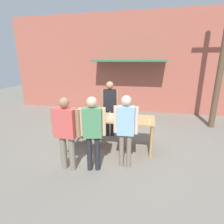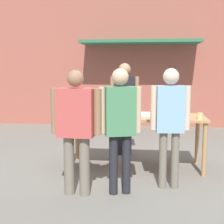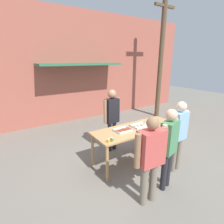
{
  "view_description": "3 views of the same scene",
  "coord_description": "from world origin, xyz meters",
  "px_view_note": "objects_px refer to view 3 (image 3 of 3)",
  "views": [
    {
      "loc": [
        0.98,
        -4.47,
        2.4
      ],
      "look_at": [
        0.0,
        0.0,
        1.06
      ],
      "focal_mm": 28.0,
      "sensor_mm": 36.0,
      "label": 1
    },
    {
      "loc": [
        0.14,
        -5.22,
        1.71
      ],
      "look_at": [
        -0.41,
        0.04,
        0.96
      ],
      "focal_mm": 50.0,
      "sensor_mm": 36.0,
      "label": 2
    },
    {
      "loc": [
        -2.77,
        -3.14,
        2.57
      ],
      "look_at": [
        -0.24,
        0.79,
        1.17
      ],
      "focal_mm": 28.0,
      "sensor_mm": 36.0,
      "label": 3
    }
  ],
  "objects_px": {
    "person_customer_waiting_in_line": "(169,143)",
    "utility_pole": "(161,56)",
    "person_customer_with_cup": "(179,130)",
    "food_tray_sausages": "(123,130)",
    "food_tray_buns": "(140,125)",
    "condiment_jar_ketchup": "(112,139)",
    "beer_cup": "(172,122)",
    "condiment_jar_mustard": "(109,141)",
    "person_server_behind_table": "(112,115)",
    "person_customer_holding_hotdog": "(151,155)"
  },
  "relations": [
    {
      "from": "person_server_behind_table",
      "to": "utility_pole",
      "type": "height_order",
      "value": "utility_pole"
    },
    {
      "from": "food_tray_buns",
      "to": "beer_cup",
      "type": "xyz_separation_m",
      "value": [
        0.87,
        -0.33,
        0.03
      ]
    },
    {
      "from": "person_customer_with_cup",
      "to": "food_tray_sausages",
      "type": "bearing_deg",
      "value": -48.35
    },
    {
      "from": "food_tray_sausages",
      "to": "person_server_behind_table",
      "type": "height_order",
      "value": "person_server_behind_table"
    },
    {
      "from": "person_customer_holding_hotdog",
      "to": "food_tray_buns",
      "type": "bearing_deg",
      "value": -121.25
    },
    {
      "from": "food_tray_buns",
      "to": "person_server_behind_table",
      "type": "relative_size",
      "value": 0.26
    },
    {
      "from": "condiment_jar_mustard",
      "to": "condiment_jar_ketchup",
      "type": "bearing_deg",
      "value": 8.26
    },
    {
      "from": "food_tray_sausages",
      "to": "person_customer_with_cup",
      "type": "xyz_separation_m",
      "value": [
        0.91,
        -0.91,
        0.11
      ]
    },
    {
      "from": "condiment_jar_mustard",
      "to": "condiment_jar_ketchup",
      "type": "height_order",
      "value": "same"
    },
    {
      "from": "condiment_jar_mustard",
      "to": "person_server_behind_table",
      "type": "distance_m",
      "value": 1.35
    },
    {
      "from": "food_tray_sausages",
      "to": "condiment_jar_mustard",
      "type": "distance_m",
      "value": 0.71
    },
    {
      "from": "beer_cup",
      "to": "person_customer_holding_hotdog",
      "type": "distance_m",
      "value": 2.0
    },
    {
      "from": "condiment_jar_ketchup",
      "to": "utility_pole",
      "type": "bearing_deg",
      "value": 32.11
    },
    {
      "from": "beer_cup",
      "to": "person_customer_waiting_in_line",
      "type": "bearing_deg",
      "value": -144.09
    },
    {
      "from": "condiment_jar_ketchup",
      "to": "condiment_jar_mustard",
      "type": "bearing_deg",
      "value": -171.74
    },
    {
      "from": "condiment_jar_ketchup",
      "to": "utility_pole",
      "type": "height_order",
      "value": "utility_pole"
    },
    {
      "from": "food_tray_sausages",
      "to": "condiment_jar_ketchup",
      "type": "relative_size",
      "value": 5.43
    },
    {
      "from": "person_server_behind_table",
      "to": "person_customer_holding_hotdog",
      "type": "relative_size",
      "value": 1.07
    },
    {
      "from": "food_tray_sausages",
      "to": "person_customer_holding_hotdog",
      "type": "relative_size",
      "value": 0.25
    },
    {
      "from": "food_tray_sausages",
      "to": "condiment_jar_mustard",
      "type": "xyz_separation_m",
      "value": [
        -0.62,
        -0.34,
        0.02
      ]
    },
    {
      "from": "food_tray_buns",
      "to": "utility_pole",
      "type": "distance_m",
      "value": 4.33
    },
    {
      "from": "beer_cup",
      "to": "utility_pole",
      "type": "xyz_separation_m",
      "value": [
        2.3,
        2.67,
        1.77
      ]
    },
    {
      "from": "person_customer_with_cup",
      "to": "utility_pole",
      "type": "relative_size",
      "value": 0.32
    },
    {
      "from": "utility_pole",
      "to": "person_server_behind_table",
      "type": "bearing_deg",
      "value": -155.86
    },
    {
      "from": "person_customer_waiting_in_line",
      "to": "utility_pole",
      "type": "xyz_separation_m",
      "value": [
        3.49,
        3.53,
        1.71
      ]
    },
    {
      "from": "food_tray_sausages",
      "to": "person_customer_waiting_in_line",
      "type": "xyz_separation_m",
      "value": [
        0.23,
        -1.19,
        0.1
      ]
    },
    {
      "from": "food_tray_sausages",
      "to": "condiment_jar_ketchup",
      "type": "height_order",
      "value": "condiment_jar_ketchup"
    },
    {
      "from": "person_customer_waiting_in_line",
      "to": "beer_cup",
      "type": "bearing_deg",
      "value": -159.39
    },
    {
      "from": "condiment_jar_mustard",
      "to": "person_server_behind_table",
      "type": "height_order",
      "value": "person_server_behind_table"
    },
    {
      "from": "person_customer_with_cup",
      "to": "utility_pole",
      "type": "bearing_deg",
      "value": -133.97
    },
    {
      "from": "person_customer_with_cup",
      "to": "person_customer_holding_hotdog",
      "type": "bearing_deg",
      "value": 13.41
    },
    {
      "from": "person_customer_holding_hotdog",
      "to": "person_customer_waiting_in_line",
      "type": "bearing_deg",
      "value": -167.32
    },
    {
      "from": "person_server_behind_table",
      "to": "person_customer_holding_hotdog",
      "type": "distance_m",
      "value": 2.09
    },
    {
      "from": "condiment_jar_ketchup",
      "to": "food_tray_sausages",
      "type": "bearing_deg",
      "value": 31.95
    },
    {
      "from": "food_tray_buns",
      "to": "beer_cup",
      "type": "height_order",
      "value": "beer_cup"
    },
    {
      "from": "food_tray_sausages",
      "to": "beer_cup",
      "type": "relative_size",
      "value": 3.96
    },
    {
      "from": "food_tray_sausages",
      "to": "condiment_jar_mustard",
      "type": "bearing_deg",
      "value": -151.02
    },
    {
      "from": "condiment_jar_mustard",
      "to": "person_customer_holding_hotdog",
      "type": "distance_m",
      "value": 0.98
    },
    {
      "from": "food_tray_buns",
      "to": "condiment_jar_ketchup",
      "type": "xyz_separation_m",
      "value": [
        -1.08,
        -0.33,
        0.02
      ]
    },
    {
      "from": "food_tray_sausages",
      "to": "beer_cup",
      "type": "distance_m",
      "value": 1.46
    },
    {
      "from": "condiment_jar_mustard",
      "to": "utility_pole",
      "type": "relative_size",
      "value": 0.01
    },
    {
      "from": "food_tray_sausages",
      "to": "food_tray_buns",
      "type": "height_order",
      "value": "food_tray_buns"
    },
    {
      "from": "beer_cup",
      "to": "person_customer_holding_hotdog",
      "type": "relative_size",
      "value": 0.06
    },
    {
      "from": "person_server_behind_table",
      "to": "utility_pole",
      "type": "relative_size",
      "value": 0.34
    },
    {
      "from": "person_customer_waiting_in_line",
      "to": "person_customer_with_cup",
      "type": "bearing_deg",
      "value": -172.93
    },
    {
      "from": "person_server_behind_table",
      "to": "person_customer_holding_hotdog",
      "type": "bearing_deg",
      "value": -109.29
    },
    {
      "from": "food_tray_sausages",
      "to": "utility_pole",
      "type": "bearing_deg",
      "value": 32.13
    },
    {
      "from": "beer_cup",
      "to": "person_customer_with_cup",
      "type": "relative_size",
      "value": 0.06
    },
    {
      "from": "beer_cup",
      "to": "utility_pole",
      "type": "relative_size",
      "value": 0.02
    },
    {
      "from": "beer_cup",
      "to": "person_server_behind_table",
      "type": "height_order",
      "value": "person_server_behind_table"
    }
  ]
}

